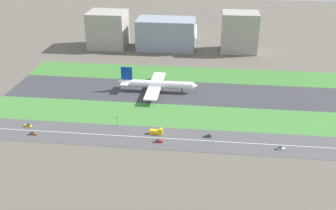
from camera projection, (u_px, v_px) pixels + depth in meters
ground_plane at (183, 93)px, 314.05m from camera, size 800.00×800.00×0.00m
runway at (183, 93)px, 314.03m from camera, size 280.00×46.00×0.10m
grass_median_north at (187, 74)px, 350.73m from camera, size 280.00×36.00×0.10m
grass_median_south at (179, 116)px, 277.33m from camera, size 280.00×36.00×0.10m
highway at (174, 139)px, 248.69m from camera, size 280.00×28.00×0.10m
highway_centerline at (174, 139)px, 248.67m from camera, size 266.00×0.50×0.01m
airliner at (156, 84)px, 313.66m from camera, size 65.00×56.00×19.70m
car_2 at (208, 136)px, 250.59m from camera, size 4.40×1.80×2.00m
car_3 at (159, 141)px, 244.79m from camera, size 4.40×1.80×2.00m
car_0 at (281, 148)px, 237.12m from camera, size 4.40×1.80×2.00m
car_4 at (33, 133)px, 253.22m from camera, size 4.40×1.80×2.00m
truck_0 at (157, 132)px, 253.71m from camera, size 8.40×2.50×4.00m
car_1 at (28, 125)px, 263.01m from camera, size 4.40×1.80×2.00m
traffic_light at (117, 120)px, 262.60m from camera, size 0.36×0.50×7.20m
terminal_building at (108, 29)px, 417.19m from camera, size 39.00×35.00×37.69m
hangar_building at (166, 34)px, 412.08m from camera, size 59.90×33.50×31.67m
office_tower at (239, 32)px, 402.36m from camera, size 36.53×28.73×40.40m
fuel_tank_west at (187, 31)px, 454.08m from camera, size 22.35×22.35×14.64m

